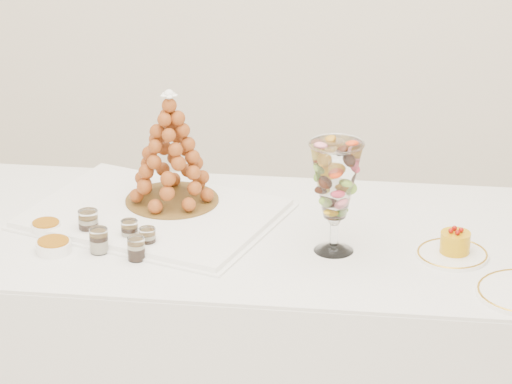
# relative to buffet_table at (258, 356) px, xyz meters

# --- Properties ---
(buffet_table) EXTENTS (2.14, 0.93, 0.80)m
(buffet_table) POSITION_rel_buffet_table_xyz_m (0.00, 0.00, 0.00)
(buffet_table) COLOR white
(buffet_table) RESTS_ON ground
(lace_tray) EXTENTS (0.78, 0.66, 0.02)m
(lace_tray) POSITION_rel_buffet_table_xyz_m (-0.31, 0.05, 0.41)
(lace_tray) COLOR white
(lace_tray) RESTS_ON buffet_table
(macaron_vase) EXTENTS (0.14, 0.14, 0.31)m
(macaron_vase) POSITION_rel_buffet_table_xyz_m (0.22, -0.07, 0.60)
(macaron_vase) COLOR white
(macaron_vase) RESTS_ON buffet_table
(cake_plate) EXTENTS (0.20, 0.20, 0.01)m
(cake_plate) POSITION_rel_buffet_table_xyz_m (0.54, -0.06, 0.40)
(cake_plate) COLOR white
(cake_plate) RESTS_ON buffet_table
(verrine_a) EXTENTS (0.06, 0.06, 0.08)m
(verrine_a) POSITION_rel_buffet_table_xyz_m (-0.46, -0.09, 0.44)
(verrine_a) COLOR white
(verrine_a) RESTS_ON buffet_table
(verrine_b) EXTENTS (0.06, 0.06, 0.06)m
(verrine_b) POSITION_rel_buffet_table_xyz_m (-0.34, -0.11, 0.43)
(verrine_b) COLOR white
(verrine_b) RESTS_ON buffet_table
(verrine_c) EXTENTS (0.06, 0.06, 0.06)m
(verrine_c) POSITION_rel_buffet_table_xyz_m (-0.28, -0.15, 0.43)
(verrine_c) COLOR white
(verrine_c) RESTS_ON buffet_table
(verrine_d) EXTENTS (0.06, 0.06, 0.07)m
(verrine_d) POSITION_rel_buffet_table_xyz_m (-0.41, -0.19, 0.43)
(verrine_d) COLOR white
(verrine_d) RESTS_ON buffet_table
(verrine_e) EXTENTS (0.06, 0.06, 0.06)m
(verrine_e) POSITION_rel_buffet_table_xyz_m (-0.29, -0.22, 0.43)
(verrine_e) COLOR white
(verrine_e) RESTS_ON buffet_table
(ramekin_back) EXTENTS (0.09, 0.09, 0.03)m
(ramekin_back) POSITION_rel_buffet_table_xyz_m (-0.59, -0.09, 0.41)
(ramekin_back) COLOR white
(ramekin_back) RESTS_ON buffet_table
(ramekin_front) EXTENTS (0.10, 0.10, 0.03)m
(ramekin_front) POSITION_rel_buffet_table_xyz_m (-0.53, -0.21, 0.42)
(ramekin_front) COLOR white
(ramekin_front) RESTS_ON buffet_table
(croquembouche) EXTENTS (0.27, 0.27, 0.34)m
(croquembouche) POSITION_rel_buffet_table_xyz_m (-0.28, 0.13, 0.59)
(croquembouche) COLOR brown
(croquembouche) RESTS_ON lace_tray
(mousse_cake) EXTENTS (0.08, 0.08, 0.07)m
(mousse_cake) POSITION_rel_buffet_table_xyz_m (0.55, -0.05, 0.44)
(mousse_cake) COLOR #CA9109
(mousse_cake) RESTS_ON cake_plate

